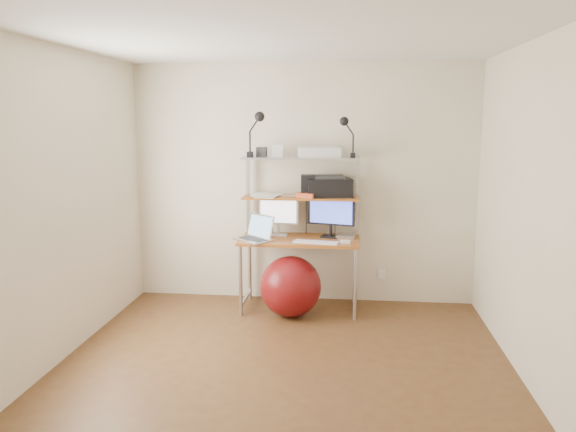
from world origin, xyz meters
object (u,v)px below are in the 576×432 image
object	(u,v)px
monitor_black	(331,213)
printer	(329,187)
monitor_silver	(279,212)
exercise_ball	(291,286)
laptop	(257,235)

from	to	relation	value
monitor_black	printer	xyz separation A→B (m)	(-0.03, 0.06, 0.26)
monitor_silver	printer	xyz separation A→B (m)	(0.51, 0.04, 0.27)
exercise_ball	laptop	bearing A→B (deg)	163.63
monitor_silver	exercise_ball	bearing A→B (deg)	-66.41
monitor_black	monitor_silver	bearing A→B (deg)	-167.12
monitor_silver	printer	size ratio (longest dim) A/B	0.91
monitor_silver	exercise_ball	distance (m)	0.78
printer	exercise_ball	distance (m)	1.08
monitor_silver	monitor_black	xyz separation A→B (m)	(0.54, -0.02, 0.01)
printer	exercise_ball	bearing A→B (deg)	-143.11
monitor_black	printer	bearing A→B (deg)	130.84
laptop	exercise_ball	world-z (taller)	laptop
laptop	monitor_black	bearing A→B (deg)	58.45
monitor_silver	laptop	world-z (taller)	monitor_silver
monitor_black	printer	world-z (taller)	printer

